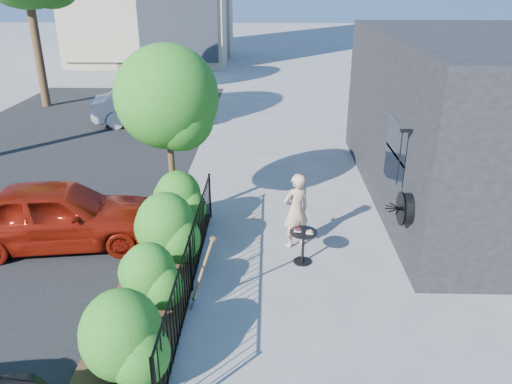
{
  "coord_description": "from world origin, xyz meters",
  "views": [
    {
      "loc": [
        -0.15,
        -7.56,
        5.17
      ],
      "look_at": [
        -0.4,
        1.73,
        1.2
      ],
      "focal_mm": 35.0,
      "sensor_mm": 36.0,
      "label": 1
    }
  ],
  "objects_px": {
    "car_red": "(58,214)",
    "car_silver": "(152,105)",
    "patio_tree": "(170,104)",
    "cafe_table": "(303,241)",
    "woman": "(296,211)",
    "shovel": "(201,277)"
  },
  "relations": [
    {
      "from": "shovel",
      "to": "car_red",
      "type": "distance_m",
      "value": 3.87
    },
    {
      "from": "woman",
      "to": "car_silver",
      "type": "xyz_separation_m",
      "value": [
        -5.09,
        9.54,
        -0.09
      ]
    },
    {
      "from": "patio_tree",
      "to": "car_silver",
      "type": "bearing_deg",
      "value": 105.97
    },
    {
      "from": "patio_tree",
      "to": "car_silver",
      "type": "height_order",
      "value": "patio_tree"
    },
    {
      "from": "cafe_table",
      "to": "car_silver",
      "type": "bearing_deg",
      "value": 117.01
    },
    {
      "from": "shovel",
      "to": "car_silver",
      "type": "height_order",
      "value": "car_silver"
    },
    {
      "from": "woman",
      "to": "shovel",
      "type": "bearing_deg",
      "value": 24.57
    },
    {
      "from": "woman",
      "to": "shovel",
      "type": "distance_m",
      "value": 2.78
    },
    {
      "from": "cafe_table",
      "to": "car_silver",
      "type": "height_order",
      "value": "car_silver"
    },
    {
      "from": "shovel",
      "to": "car_silver",
      "type": "relative_size",
      "value": 0.32
    },
    {
      "from": "car_red",
      "to": "car_silver",
      "type": "relative_size",
      "value": 0.94
    },
    {
      "from": "patio_tree",
      "to": "shovel",
      "type": "relative_size",
      "value": 2.84
    },
    {
      "from": "patio_tree",
      "to": "shovel",
      "type": "distance_m",
      "value": 4.03
    },
    {
      "from": "patio_tree",
      "to": "car_silver",
      "type": "xyz_separation_m",
      "value": [
        -2.43,
        8.48,
        -2.05
      ]
    },
    {
      "from": "cafe_table",
      "to": "car_silver",
      "type": "relative_size",
      "value": 0.17
    },
    {
      "from": "cafe_table",
      "to": "patio_tree",
      "type": "bearing_deg",
      "value": 148.02
    },
    {
      "from": "car_silver",
      "to": "cafe_table",
      "type": "bearing_deg",
      "value": -162.54
    },
    {
      "from": "shovel",
      "to": "cafe_table",
      "type": "bearing_deg",
      "value": 40.24
    },
    {
      "from": "cafe_table",
      "to": "shovel",
      "type": "height_order",
      "value": "shovel"
    },
    {
      "from": "patio_tree",
      "to": "woman",
      "type": "xyz_separation_m",
      "value": [
        2.66,
        -1.06,
        -1.96
      ]
    },
    {
      "from": "car_red",
      "to": "car_silver",
      "type": "bearing_deg",
      "value": -7.21
    },
    {
      "from": "patio_tree",
      "to": "woman",
      "type": "distance_m",
      "value": 3.47
    }
  ]
}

